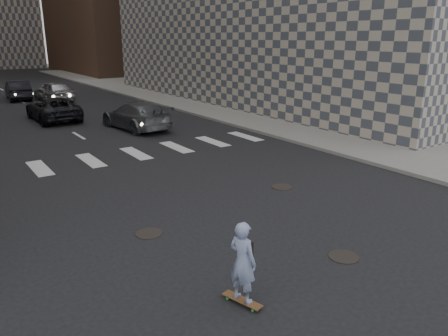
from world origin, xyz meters
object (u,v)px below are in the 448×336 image
Objects in this scene: traffic_car_e at (18,90)px; traffic_car_b at (136,115)px; traffic_car_d at (54,91)px; traffic_car_c at (53,109)px; skateboarder at (243,262)px.

traffic_car_b is at bearing 104.65° from traffic_car_e.
traffic_car_d is at bearing -92.12° from traffic_car_b.
traffic_car_e is at bearing -91.35° from traffic_car_c.
traffic_car_e reaches higher than traffic_car_b.
traffic_car_e is at bearing -85.37° from traffic_car_b.
skateboarder is 21.92m from traffic_car_c.
skateboarder reaches higher than traffic_car_e.
traffic_car_b is at bearing 119.89° from traffic_car_c.
traffic_car_c is 1.09× the size of traffic_car_d.
traffic_car_b is 1.10× the size of traffic_car_d.
traffic_car_c is at bearing 69.11° from skateboarder.
traffic_car_b is 1.01× the size of traffic_car_c.
traffic_car_c is at bearing 93.76° from traffic_car_e.
traffic_car_d is at bearing 132.65° from traffic_car_e.
skateboarder reaches higher than traffic_car_c.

